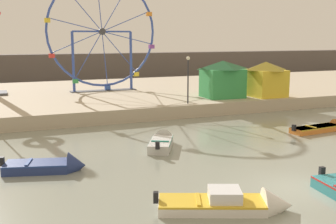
# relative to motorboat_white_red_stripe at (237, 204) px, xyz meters

# --- Properties ---
(ground_plane) EXTENTS (240.00, 240.00, 0.00)m
(ground_plane) POSITION_rel_motorboat_white_red_stripe_xyz_m (3.84, 1.13, -0.28)
(ground_plane) COLOR gray
(quay_promenade) EXTENTS (110.00, 25.16, 1.13)m
(quay_promenade) POSITION_rel_motorboat_white_red_stripe_xyz_m (3.84, 30.75, 0.28)
(quay_promenade) COLOR #B7A88E
(quay_promenade) RESTS_ON ground_plane
(distant_town_skyline) EXTENTS (140.00, 3.00, 4.40)m
(distant_town_skyline) POSITION_rel_motorboat_white_red_stripe_xyz_m (3.84, 51.87, 1.92)
(distant_town_skyline) COLOR #564C47
(distant_town_skyline) RESTS_ON ground_plane
(motorboat_white_red_stripe) EXTENTS (5.50, 3.42, 1.44)m
(motorboat_white_red_stripe) POSITION_rel_motorboat_white_red_stripe_xyz_m (0.00, 0.00, 0.00)
(motorboat_white_red_stripe) COLOR silver
(motorboat_white_red_stripe) RESTS_ON ground_plane
(motorboat_navy_blue) EXTENTS (4.34, 2.49, 1.40)m
(motorboat_navy_blue) POSITION_rel_motorboat_white_red_stripe_xyz_m (-6.18, 7.96, -0.02)
(motorboat_navy_blue) COLOR navy
(motorboat_navy_blue) RESTS_ON ground_plane
(motorboat_orange_hull) EXTENTS (5.47, 1.66, 1.13)m
(motorboat_orange_hull) POSITION_rel_motorboat_white_red_stripe_xyz_m (13.77, 10.06, -0.06)
(motorboat_orange_hull) COLOR orange
(motorboat_orange_hull) RESTS_ON ground_plane
(motorboat_pale_grey) EXTENTS (3.00, 4.19, 1.22)m
(motorboat_pale_grey) POSITION_rel_motorboat_white_red_stripe_xyz_m (0.93, 10.53, 0.01)
(motorboat_pale_grey) COLOR silver
(motorboat_pale_grey) RESTS_ON ground_plane
(ferris_wheel_blue_frame) EXTENTS (11.71, 1.20, 12.19)m
(ferris_wheel_blue_frame) POSITION_rel_motorboat_white_red_stripe_xyz_m (2.07, 30.70, 6.97)
(ferris_wheel_blue_frame) COLOR #334CA8
(ferris_wheel_blue_frame) RESTS_ON quay_promenade
(carnival_booth_green_kiosk) EXTENTS (4.07, 3.46, 3.53)m
(carnival_booth_green_kiosk) POSITION_rel_motorboat_white_red_stripe_xyz_m (11.49, 21.42, 2.68)
(carnival_booth_green_kiosk) COLOR #33934C
(carnival_booth_green_kiosk) RESTS_ON quay_promenade
(carnival_booth_yellow_awning) EXTENTS (3.53, 3.87, 3.38)m
(carnival_booth_yellow_awning) POSITION_rel_motorboat_white_red_stripe_xyz_m (15.75, 20.49, 2.61)
(carnival_booth_yellow_awning) COLOR yellow
(carnival_booth_yellow_awning) RESTS_ON quay_promenade
(promenade_lamp_near) EXTENTS (0.32, 0.32, 4.10)m
(promenade_lamp_near) POSITION_rel_motorboat_white_red_stripe_xyz_m (6.79, 19.19, 3.51)
(promenade_lamp_near) COLOR #2D2D33
(promenade_lamp_near) RESTS_ON quay_promenade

